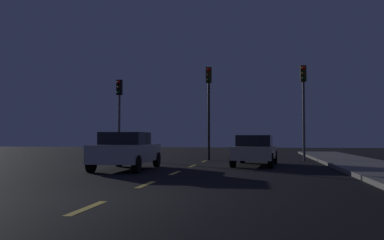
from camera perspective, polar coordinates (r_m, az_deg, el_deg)
The scene contains 11 objects.
ground_plane at distance 15.66m, azimuth -1.89°, elevation -7.10°, with size 80.00×80.00×0.00m, color black.
lane_stripe_nearest at distance 7.85m, azimuth -14.22°, elevation -11.63°, with size 0.16×1.60×0.01m, color #EACC4C.
lane_stripe_second at distance 11.40m, azimuth -6.37°, elevation -8.80°, with size 0.16×1.60×0.01m, color #EACC4C.
lane_stripe_third at distance 15.07m, azimuth -2.35°, elevation -7.27°, with size 0.16×1.60×0.01m, color #EACC4C.
lane_stripe_fourth at distance 18.80m, azimuth 0.08°, elevation -6.32°, with size 0.16×1.60×0.01m, color #EACC4C.
lane_stripe_fifth at distance 22.55m, azimuth 1.69°, elevation -5.68°, with size 0.16×1.60×0.01m, color #EACC4C.
traffic_signal_left at distance 25.11m, azimuth -9.97°, elevation 2.27°, with size 0.32×0.38×4.73m.
traffic_signal_center at distance 23.89m, azimuth 2.31°, elevation 3.41°, with size 0.32×0.38×5.34m.
traffic_signal_right at distance 23.80m, azimuth 15.07°, elevation 3.43°, with size 0.32×0.38×5.28m.
car_stopped_ahead at distance 19.33m, azimuth 8.67°, elevation -4.07°, with size 2.11×4.51×1.39m.
car_adjacent_lane at distance 16.89m, azimuth -8.96°, elevation -4.13°, with size 2.06×4.48×1.49m.
Camera 1 is at (3.12, -8.29, 1.26)m, focal length 38.85 mm.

